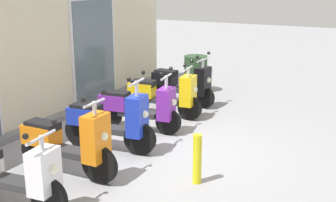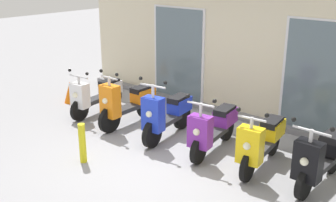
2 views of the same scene
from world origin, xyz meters
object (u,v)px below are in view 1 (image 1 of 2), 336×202
object	(u,v)px
scooter_white	(9,173)
scooter_blue	(111,122)
scooter_orange	(68,142)
scooter_purple	(139,107)
curb_bollard	(197,159)
trash_bin	(196,74)
scooter_black	(183,83)
scooter_yellow	(164,94)

from	to	relation	value
scooter_white	scooter_blue	distance (m)	2.09
scooter_white	scooter_orange	xyz separation A→B (m)	(1.03, -0.05, 0.05)
scooter_purple	curb_bollard	world-z (taller)	scooter_purple
trash_bin	curb_bollard	bearing A→B (deg)	-155.72
scooter_blue	scooter_purple	distance (m)	1.03
scooter_white	curb_bollard	xyz separation A→B (m)	(1.66, -1.73, -0.11)
scooter_blue	scooter_purple	size ratio (longest dim) A/B	0.99
scooter_white	scooter_black	size ratio (longest dim) A/B	1.03
scooter_black	scooter_yellow	bearing A→B (deg)	-177.38
scooter_purple	trash_bin	world-z (taller)	scooter_purple
trash_bin	scooter_yellow	bearing A→B (deg)	-172.68
scooter_purple	scooter_yellow	bearing A→B (deg)	-0.58
scooter_black	curb_bollard	size ratio (longest dim) A/B	2.20
scooter_yellow	curb_bollard	world-z (taller)	scooter_yellow
scooter_black	scooter_purple	bearing A→B (deg)	-178.98
scooter_black	curb_bollard	bearing A→B (deg)	-151.55
scooter_blue	trash_bin	size ratio (longest dim) A/B	1.80
scooter_white	curb_bollard	distance (m)	2.40
scooter_black	trash_bin	bearing A→B (deg)	11.03
trash_bin	scooter_blue	bearing A→B (deg)	-175.08
scooter_blue	scooter_yellow	xyz separation A→B (m)	(1.98, 0.08, -0.01)
curb_bollard	trash_bin	size ratio (longest dim) A/B	0.79
scooter_white	trash_bin	size ratio (longest dim) A/B	1.79
scooter_blue	scooter_white	bearing A→B (deg)	179.31
scooter_white	scooter_blue	bearing A→B (deg)	-0.69
scooter_yellow	scooter_black	world-z (taller)	scooter_black
scooter_blue	scooter_purple	bearing A→B (deg)	4.94
scooter_blue	trash_bin	distance (m)	4.15
scooter_white	scooter_black	distance (m)	5.03
scooter_black	trash_bin	distance (m)	1.22
scooter_orange	trash_bin	xyz separation A→B (m)	(5.20, 0.38, -0.06)
scooter_yellow	scooter_white	bearing A→B (deg)	-179.25
scooter_orange	scooter_purple	bearing A→B (deg)	3.09
scooter_purple	trash_bin	xyz separation A→B (m)	(3.11, 0.27, -0.02)
scooter_blue	scooter_yellow	size ratio (longest dim) A/B	1.00
scooter_yellow	scooter_black	xyz separation A→B (m)	(0.96, 0.04, 0.00)
scooter_yellow	scooter_black	size ratio (longest dim) A/B	1.04
scooter_black	curb_bollard	xyz separation A→B (m)	(-3.38, -1.83, -0.14)
scooter_orange	scooter_blue	xyz separation A→B (m)	(1.06, 0.02, -0.01)
curb_bollard	scooter_orange	bearing A→B (deg)	110.43
scooter_white	trash_bin	bearing A→B (deg)	3.04
scooter_orange	scooter_yellow	size ratio (longest dim) A/B	1.02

